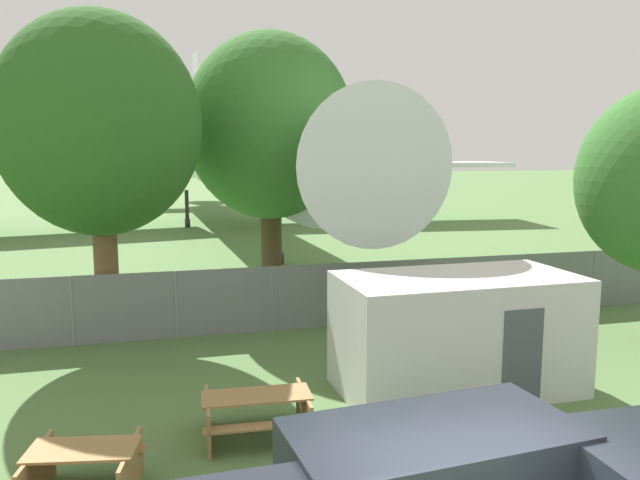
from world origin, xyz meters
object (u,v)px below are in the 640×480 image
object	(u,v)px
picnic_bench_near_cabin	(257,410)
picnic_bench_open_grass	(83,468)
tree_left_of_cabin	(99,126)
portable_cabin	(457,333)
tree_near_hangar	(270,127)
airplane	(230,157)

from	to	relation	value
picnic_bench_near_cabin	picnic_bench_open_grass	xyz separation A→B (m)	(-2.67, -1.29, -0.01)
picnic_bench_near_cabin	tree_left_of_cabin	bearing A→B (deg)	113.49
portable_cabin	picnic_bench_near_cabin	size ratio (longest dim) A/B	2.52
portable_cabin	tree_near_hangar	size ratio (longest dim) A/B	0.57
picnic_bench_near_cabin	tree_near_hangar	xyz separation A→B (m)	(1.99, 9.61, 5.12)
portable_cabin	picnic_bench_near_cabin	world-z (taller)	portable_cabin
picnic_bench_open_grass	tree_left_of_cabin	bearing A→B (deg)	91.35
portable_cabin	airplane	bearing A→B (deg)	91.83
airplane	tree_left_of_cabin	distance (m)	22.77
picnic_bench_open_grass	tree_near_hangar	world-z (taller)	tree_near_hangar
airplane	portable_cabin	xyz separation A→B (m)	(1.40, -27.48, -3.24)
tree_left_of_cabin	picnic_bench_open_grass	bearing A→B (deg)	-88.65
airplane	portable_cabin	distance (m)	27.70
picnic_bench_open_grass	tree_near_hangar	size ratio (longest dim) A/B	0.20
airplane	picnic_bench_open_grass	size ratio (longest dim) A/B	27.47
tree_left_of_cabin	portable_cabin	bearing A→B (deg)	-37.37
picnic_bench_open_grass	tree_near_hangar	bearing A→B (deg)	66.82
airplane	picnic_bench_open_grass	xyz separation A→B (m)	(-5.58, -29.87, -3.97)
airplane	portable_cabin	world-z (taller)	airplane
picnic_bench_open_grass	tree_left_of_cabin	world-z (taller)	tree_left_of_cabin
airplane	tree_near_hangar	xyz separation A→B (m)	(-0.92, -18.96, 1.16)
portable_cabin	picnic_bench_near_cabin	bearing A→B (deg)	-166.81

